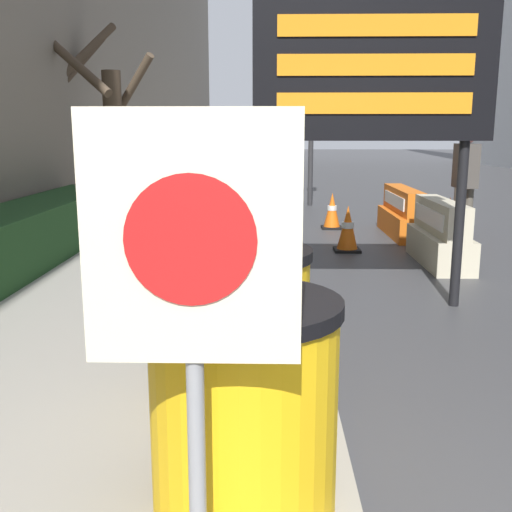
{
  "coord_description": "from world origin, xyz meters",
  "views": [
    {
      "loc": [
        -0.41,
        -1.92,
        1.75
      ],
      "look_at": [
        -0.58,
        5.52,
        0.2
      ],
      "focal_mm": 42.0,
      "sensor_mm": 36.0,
      "label": 1
    }
  ],
  "objects_px": {
    "jersey_barrier_orange_near": "(403,215)",
    "pedestrian_worker": "(465,176)",
    "barrel_drum_foreground": "(244,405)",
    "jersey_barrier_cream": "(440,236)",
    "traffic_cone_far": "(348,229)",
    "traffic_cone_mid": "(449,217)",
    "traffic_light_near_curb": "(313,64)",
    "warning_sign": "(192,273)",
    "message_board": "(373,65)",
    "barrel_drum_middle": "(243,325)",
    "traffic_cone_near": "(332,211)"
  },
  "relations": [
    {
      "from": "barrel_drum_foreground",
      "to": "jersey_barrier_orange_near",
      "type": "height_order",
      "value": "barrel_drum_foreground"
    },
    {
      "from": "barrel_drum_foreground",
      "to": "traffic_cone_mid",
      "type": "xyz_separation_m",
      "value": [
        3.18,
        7.86,
        -0.29
      ]
    },
    {
      "from": "warning_sign",
      "to": "jersey_barrier_cream",
      "type": "bearing_deg",
      "value": 67.59
    },
    {
      "from": "warning_sign",
      "to": "message_board",
      "type": "relative_size",
      "value": 0.53
    },
    {
      "from": "barrel_drum_foreground",
      "to": "barrel_drum_middle",
      "type": "bearing_deg",
      "value": 92.68
    },
    {
      "from": "barrel_drum_foreground",
      "to": "traffic_cone_far",
      "type": "relative_size",
      "value": 1.36
    },
    {
      "from": "traffic_cone_near",
      "to": "traffic_light_near_curb",
      "type": "height_order",
      "value": "traffic_light_near_curb"
    },
    {
      "from": "message_board",
      "to": "jersey_barrier_cream",
      "type": "relative_size",
      "value": 1.88
    },
    {
      "from": "traffic_cone_near",
      "to": "pedestrian_worker",
      "type": "distance_m",
      "value": 2.46
    },
    {
      "from": "barrel_drum_foreground",
      "to": "jersey_barrier_orange_near",
      "type": "distance_m",
      "value": 8.23
    },
    {
      "from": "pedestrian_worker",
      "to": "warning_sign",
      "type": "bearing_deg",
      "value": -24.02
    },
    {
      "from": "jersey_barrier_orange_near",
      "to": "pedestrian_worker",
      "type": "bearing_deg",
      "value": -34.76
    },
    {
      "from": "traffic_cone_mid",
      "to": "traffic_light_near_curb",
      "type": "bearing_deg",
      "value": 116.54
    },
    {
      "from": "message_board",
      "to": "jersey_barrier_orange_near",
      "type": "relative_size",
      "value": 1.61
    },
    {
      "from": "warning_sign",
      "to": "barrel_drum_middle",
      "type": "bearing_deg",
      "value": 86.89
    },
    {
      "from": "message_board",
      "to": "traffic_cone_far",
      "type": "height_order",
      "value": "message_board"
    },
    {
      "from": "traffic_light_near_curb",
      "to": "traffic_cone_far",
      "type": "bearing_deg",
      "value": -88.14
    },
    {
      "from": "warning_sign",
      "to": "traffic_cone_mid",
      "type": "bearing_deg",
      "value": 68.45
    },
    {
      "from": "jersey_barrier_cream",
      "to": "traffic_cone_far",
      "type": "xyz_separation_m",
      "value": [
        -1.12,
        0.85,
        -0.04
      ]
    },
    {
      "from": "message_board",
      "to": "jersey_barrier_cream",
      "type": "xyz_separation_m",
      "value": [
        1.31,
        2.0,
        -1.99
      ]
    },
    {
      "from": "traffic_light_near_curb",
      "to": "barrel_drum_middle",
      "type": "bearing_deg",
      "value": -95.89
    },
    {
      "from": "warning_sign",
      "to": "message_board",
      "type": "xyz_separation_m",
      "value": [
        1.22,
        4.13,
        1.05
      ]
    },
    {
      "from": "traffic_cone_far",
      "to": "traffic_cone_near",
      "type": "bearing_deg",
      "value": 90.38
    },
    {
      "from": "jersey_barrier_orange_near",
      "to": "traffic_cone_mid",
      "type": "height_order",
      "value": "jersey_barrier_orange_near"
    },
    {
      "from": "jersey_barrier_cream",
      "to": "pedestrian_worker",
      "type": "relative_size",
      "value": 0.93
    },
    {
      "from": "jersey_barrier_cream",
      "to": "traffic_cone_mid",
      "type": "height_order",
      "value": "jersey_barrier_cream"
    },
    {
      "from": "traffic_cone_far",
      "to": "pedestrian_worker",
      "type": "xyz_separation_m",
      "value": [
        1.95,
        0.86,
        0.73
      ]
    },
    {
      "from": "jersey_barrier_cream",
      "to": "pedestrian_worker",
      "type": "xyz_separation_m",
      "value": [
        0.83,
        1.7,
        0.69
      ]
    },
    {
      "from": "barrel_drum_middle",
      "to": "traffic_cone_far",
      "type": "bearing_deg",
      "value": 76.23
    },
    {
      "from": "barrel_drum_foreground",
      "to": "warning_sign",
      "type": "relative_size",
      "value": 0.56
    },
    {
      "from": "pedestrian_worker",
      "to": "traffic_light_near_curb",
      "type": "bearing_deg",
      "value": -156.64
    },
    {
      "from": "jersey_barrier_orange_near",
      "to": "traffic_cone_far",
      "type": "relative_size",
      "value": 2.87
    },
    {
      "from": "traffic_cone_near",
      "to": "pedestrian_worker",
      "type": "height_order",
      "value": "pedestrian_worker"
    },
    {
      "from": "barrel_drum_foreground",
      "to": "traffic_cone_near",
      "type": "xyz_separation_m",
      "value": [
        1.25,
        8.57,
        -0.29
      ]
    },
    {
      "from": "message_board",
      "to": "pedestrian_worker",
      "type": "distance_m",
      "value": 4.47
    },
    {
      "from": "traffic_cone_mid",
      "to": "warning_sign",
      "type": "bearing_deg",
      "value": -111.55
    },
    {
      "from": "jersey_barrier_cream",
      "to": "traffic_cone_mid",
      "type": "bearing_deg",
      "value": 70.82
    },
    {
      "from": "pedestrian_worker",
      "to": "jersey_barrier_cream",
      "type": "bearing_deg",
      "value": -26.75
    },
    {
      "from": "traffic_cone_near",
      "to": "traffic_cone_far",
      "type": "relative_size",
      "value": 0.97
    },
    {
      "from": "message_board",
      "to": "traffic_cone_far",
      "type": "bearing_deg",
      "value": 86.36
    },
    {
      "from": "message_board",
      "to": "pedestrian_worker",
      "type": "xyz_separation_m",
      "value": [
        2.13,
        3.7,
        -1.3
      ]
    },
    {
      "from": "warning_sign",
      "to": "traffic_cone_far",
      "type": "xyz_separation_m",
      "value": [
        1.4,
        6.97,
        -0.98
      ]
    },
    {
      "from": "warning_sign",
      "to": "traffic_cone_mid",
      "type": "xyz_separation_m",
      "value": [
        3.31,
        8.39,
        -0.99
      ]
    },
    {
      "from": "pedestrian_worker",
      "to": "barrel_drum_middle",
      "type": "bearing_deg",
      "value": -28.53
    },
    {
      "from": "traffic_cone_far",
      "to": "pedestrian_worker",
      "type": "height_order",
      "value": "pedestrian_worker"
    },
    {
      "from": "traffic_light_near_curb",
      "to": "warning_sign",
      "type": "bearing_deg",
      "value": -95.54
    },
    {
      "from": "barrel_drum_foreground",
      "to": "jersey_barrier_cream",
      "type": "relative_size",
      "value": 0.55
    },
    {
      "from": "traffic_cone_mid",
      "to": "traffic_light_near_curb",
      "type": "distance_m",
      "value": 5.54
    },
    {
      "from": "warning_sign",
      "to": "traffic_cone_far",
      "type": "distance_m",
      "value": 7.18
    },
    {
      "from": "traffic_light_near_curb",
      "to": "barrel_drum_foreground",
      "type": "bearing_deg",
      "value": -95.13
    }
  ]
}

